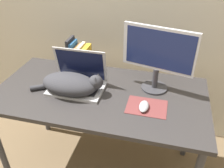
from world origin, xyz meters
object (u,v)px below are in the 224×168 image
Objects in this scene: cat at (71,84)px; computer_mouse at (144,106)px; laptop at (78,81)px; book_row at (79,58)px; external_monitor at (158,55)px.

cat is 0.48m from computer_mouse.
book_row is (-0.07, 0.22, 0.06)m from laptop.
laptop reaches higher than computer_mouse.
book_row reaches higher than cat.
cat is 1.07× the size of external_monitor.
cat is (-0.02, -0.07, 0.02)m from laptop.
laptop is 0.07m from cat.
laptop is 0.48m from computer_mouse.
external_monitor is at bearing 12.92° from laptop.
laptop is at bearing 75.84° from cat.
laptop is at bearing -72.48° from book_row.
cat is 0.30m from book_row.
computer_mouse is at bearing -14.74° from laptop.
cat is at bearing 173.85° from computer_mouse.
book_row is at bearing 169.18° from external_monitor.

